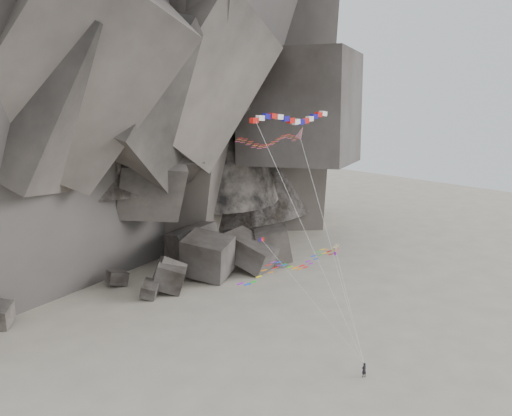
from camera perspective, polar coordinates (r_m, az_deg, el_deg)
ground at (r=64.48m, az=3.26°, el=-16.60°), size 260.00×260.00×0.00m
headland at (r=118.47m, az=-21.29°, el=16.50°), size 110.00×70.00×84.00m
boulder_field at (r=88.06m, az=-13.52°, el=-6.92°), size 69.54×18.64×11.11m
kite_flyer at (r=65.17m, az=10.75°, el=-15.52°), size 0.73×0.55×1.92m
delta_kite at (r=56.04m, az=1.10°, el=6.76°), size 12.54×6.55×25.42m
banner_kite at (r=63.29m, az=3.63°, el=8.87°), size 11.93×10.68×26.65m
parafoil_kite at (r=55.78m, az=3.11°, el=-5.69°), size 16.11×3.73×12.99m
pennant_kite at (r=57.70m, az=2.70°, el=-5.76°), size 10.35×5.43×14.70m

